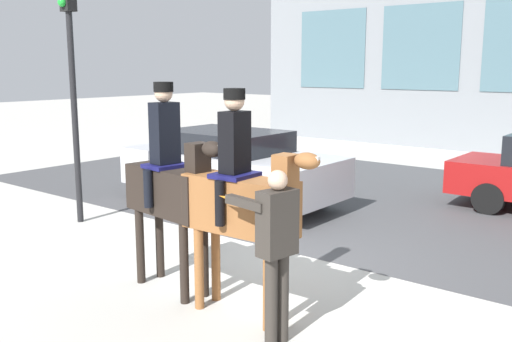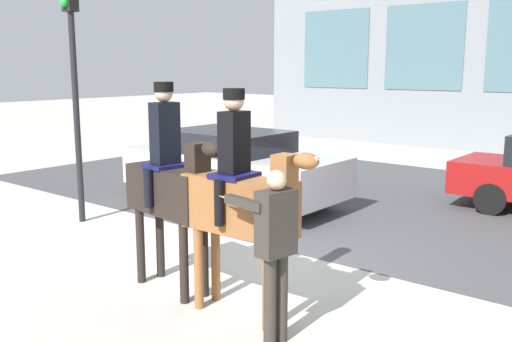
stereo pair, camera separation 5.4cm
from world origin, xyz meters
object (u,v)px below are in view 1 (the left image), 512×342
(pedestrian_bystander, at_px, (276,243))
(traffic_light, at_px, (71,58))
(mounted_horse_lead, at_px, (171,185))
(street_car_near_lane, at_px, (230,166))
(mounted_horse_companion, at_px, (242,200))

(pedestrian_bystander, xyz_separation_m, traffic_light, (-5.60, 1.52, 1.89))
(mounted_horse_lead, distance_m, traffic_light, 4.22)
(pedestrian_bystander, relative_size, street_car_near_lane, 0.39)
(mounted_horse_lead, bearing_deg, street_car_near_lane, 129.08)
(mounted_horse_lead, bearing_deg, mounted_horse_companion, 5.73)
(mounted_horse_companion, bearing_deg, mounted_horse_lead, 175.97)
(street_car_near_lane, height_order, traffic_light, traffic_light)
(traffic_light, bearing_deg, mounted_horse_lead, -17.52)
(mounted_horse_lead, xyz_separation_m, traffic_light, (-3.73, 1.18, 1.59))
(pedestrian_bystander, bearing_deg, mounted_horse_lead, -0.31)
(mounted_horse_lead, relative_size, traffic_light, 0.59)
(mounted_horse_lead, xyz_separation_m, street_car_near_lane, (-2.49, 3.96, -0.57))
(mounted_horse_lead, height_order, traffic_light, traffic_light)
(mounted_horse_lead, height_order, pedestrian_bystander, mounted_horse_lead)
(mounted_horse_lead, height_order, street_car_near_lane, mounted_horse_lead)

